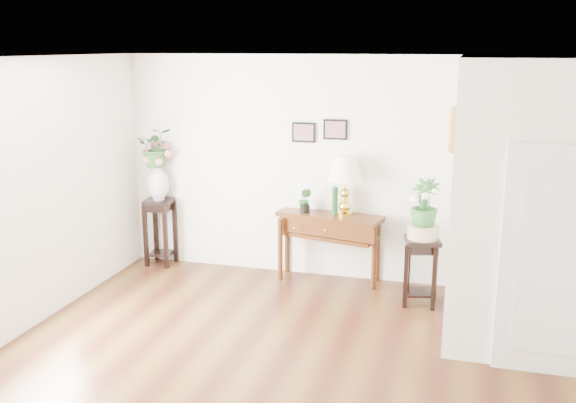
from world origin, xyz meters
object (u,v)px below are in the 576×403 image
at_px(console_table, 329,247).
at_px(plant_stand_a, 160,232).
at_px(table_lamp, 345,187).
at_px(plant_stand_b, 421,271).

bearing_deg(console_table, plant_stand_a, -167.77).
xyz_separation_m(table_lamp, plant_stand_b, (0.98, -0.47, -0.83)).
xyz_separation_m(console_table, plant_stand_a, (-2.32, 0.00, 0.02)).
bearing_deg(plant_stand_a, table_lamp, 0.00).
distance_m(console_table, table_lamp, 0.81).
relative_size(table_lamp, plant_stand_b, 0.95).
xyz_separation_m(table_lamp, plant_stand_a, (-2.51, 0.00, -0.77)).
bearing_deg(console_table, plant_stand_b, -9.52).
bearing_deg(plant_stand_a, plant_stand_b, -7.63).
distance_m(table_lamp, plant_stand_a, 2.63).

